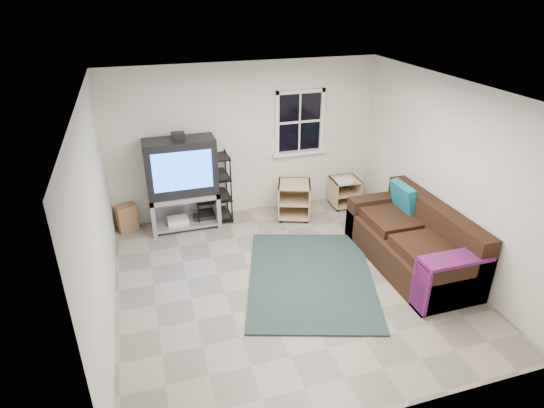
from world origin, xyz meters
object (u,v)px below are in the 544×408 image
object	(u,v)px
sofa	(413,243)
side_table_right	(344,190)
tv_unit	(182,177)
av_rack	(213,193)
side_table_left	(294,198)

from	to	relation	value
sofa	side_table_right	bearing A→B (deg)	92.97
tv_unit	sofa	world-z (taller)	tv_unit
tv_unit	av_rack	world-z (taller)	tv_unit
side_table_right	sofa	bearing A→B (deg)	-87.03
tv_unit	side_table_right	bearing A→B (deg)	-1.12
tv_unit	side_table_right	world-z (taller)	tv_unit
side_table_left	side_table_right	bearing A→B (deg)	7.42
av_rack	sofa	xyz separation A→B (m)	(2.49, -2.19, -0.17)
side_table_left	side_table_right	world-z (taller)	side_table_left
av_rack	side_table_right	world-z (taller)	av_rack
sofa	side_table_left	bearing A→B (deg)	119.84
tv_unit	av_rack	distance (m)	0.62
av_rack	side_table_left	distance (m)	1.41
tv_unit	av_rack	size ratio (longest dim) A/B	1.37
side_table_left	av_rack	bearing A→B (deg)	169.72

